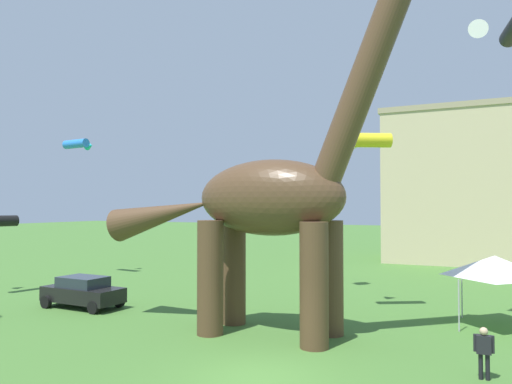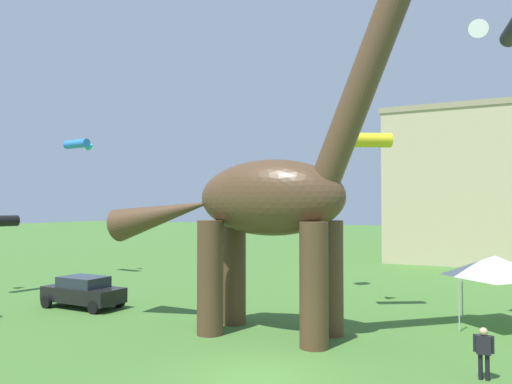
% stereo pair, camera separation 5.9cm
% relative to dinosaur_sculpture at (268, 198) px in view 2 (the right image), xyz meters
% --- Properties ---
extents(ground_plane, '(240.00, 240.00, 0.00)m').
position_rel_dinosaur_sculpture_xyz_m(ground_plane, '(1.66, -4.63, -5.42)').
color(ground_plane, '#42702D').
extents(dinosaur_sculpture, '(14.35, 3.04, 15.00)m').
position_rel_dinosaur_sculpture_xyz_m(dinosaur_sculpture, '(0.00, 0.00, 0.00)').
color(dinosaur_sculpture, '#513823').
rests_on(dinosaur_sculpture, ground_plane).
extents(parked_sedan_left, '(4.28, 2.03, 1.55)m').
position_rel_dinosaur_sculpture_xyz_m(parked_sedan_left, '(-10.48, 0.69, -4.62)').
color(parked_sedan_left, black).
rests_on(parked_sedan_left, ground_plane).
extents(person_far_spectator, '(0.57, 0.25, 1.52)m').
position_rel_dinosaur_sculpture_xyz_m(person_far_spectator, '(7.75, -1.93, -4.50)').
color(person_far_spectator, black).
rests_on(person_far_spectator, ground_plane).
extents(festival_canopy_tent, '(3.15, 3.15, 3.00)m').
position_rel_dinosaur_sculpture_xyz_m(festival_canopy_tent, '(8.16, 5.07, -2.88)').
color(festival_canopy_tent, '#B2B2B7').
rests_on(festival_canopy_tent, ground_plane).
extents(kite_mid_right, '(2.44, 2.71, 0.77)m').
position_rel_dinosaur_sculpture_xyz_m(kite_mid_right, '(8.73, 3.95, 6.76)').
color(kite_mid_right, black).
extents(kite_drifting, '(2.30, 2.02, 0.66)m').
position_rel_dinosaur_sculpture_xyz_m(kite_drifting, '(-19.02, 8.75, 4.20)').
color(kite_drifting, '#287AE5').
extents(kite_high_left, '(2.45, 2.52, 0.72)m').
position_rel_dinosaur_sculpture_xyz_m(kite_high_left, '(2.61, 5.26, 2.76)').
color(kite_high_left, yellow).
extents(background_building_block, '(17.88, 9.65, 13.92)m').
position_rel_dinosaur_sculpture_xyz_m(background_building_block, '(8.07, 31.11, 1.55)').
color(background_building_block, '#CCB78E').
rests_on(background_building_block, ground_plane).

